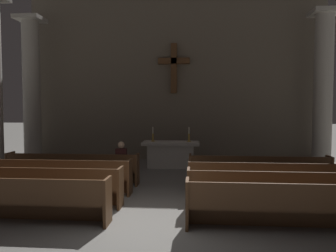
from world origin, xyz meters
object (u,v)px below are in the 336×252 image
at_px(pew_left_row_1, 11,199).
at_px(candlestick_right, 189,137).
at_px(column_right_third, 323,91).
at_px(pew_right_row_1, 292,206).
at_px(candlestick_left, 153,137).
at_px(pew_right_row_4, 259,171).
at_px(altar, 171,154).
at_px(pew_right_row_2, 278,191).
at_px(column_left_third, 32,92).
at_px(pew_left_row_4, 72,168).
at_px(pew_left_row_2, 37,186).
at_px(pew_right_row_3, 267,180).
at_px(pew_left_row_3, 57,176).
at_px(lone_worshipper, 122,162).

relative_size(pew_left_row_1, candlestick_right, 7.20).
relative_size(pew_left_row_1, column_right_third, 0.67).
bearing_deg(pew_right_row_1, candlestick_left, 118.75).
xyz_separation_m(pew_right_row_4, column_right_third, (3.10, 3.65, 2.47)).
xyz_separation_m(pew_left_row_1, pew_right_row_1, (5.57, 0.00, 0.00)).
height_order(column_right_third, altar, column_right_third).
distance_m(pew_right_row_2, column_left_third, 10.77).
distance_m(pew_left_row_4, altar, 4.09).
bearing_deg(pew_right_row_2, column_left_third, 145.81).
xyz_separation_m(pew_left_row_2, pew_right_row_1, (5.57, -1.12, 0.00)).
distance_m(pew_right_row_1, pew_right_row_4, 3.36).
relative_size(column_left_third, altar, 2.76).
height_order(pew_right_row_3, altar, altar).
bearing_deg(pew_left_row_4, altar, 47.04).
height_order(pew_left_row_1, pew_right_row_4, same).
bearing_deg(pew_right_row_1, pew_right_row_3, 90.00).
distance_m(pew_left_row_3, altar, 4.97).
xyz_separation_m(pew_left_row_4, pew_right_row_2, (5.57, -2.24, 0.00)).
xyz_separation_m(pew_right_row_1, column_right_third, (3.10, 7.01, 2.47)).
distance_m(pew_left_row_1, pew_right_row_1, 5.57).
bearing_deg(pew_right_row_3, candlestick_left, 130.29).
relative_size(pew_right_row_2, lone_worshipper, 3.06).
bearing_deg(candlestick_left, pew_left_row_1, -108.18).
xyz_separation_m(pew_right_row_1, lone_worshipper, (-4.05, 3.40, 0.22)).
bearing_deg(pew_right_row_1, column_left_third, 141.04).
xyz_separation_m(pew_left_row_1, altar, (2.79, 6.35, 0.06)).
bearing_deg(pew_right_row_3, altar, 124.12).
bearing_deg(pew_right_row_1, pew_left_row_2, 168.63).
xyz_separation_m(altar, lone_worshipper, (-1.26, -2.95, 0.16)).
distance_m(pew_left_row_1, altar, 6.94).
distance_m(pew_left_row_3, pew_right_row_2, 5.68).
relative_size(candlestick_left, lone_worshipper, 0.43).
bearing_deg(pew_right_row_3, candlestick_right, 116.90).
bearing_deg(column_right_third, pew_right_row_4, -130.34).
bearing_deg(pew_right_row_4, column_left_third, 157.17).
height_order(pew_right_row_1, candlestick_left, candlestick_left).
relative_size(pew_right_row_4, column_left_third, 0.67).
height_order(pew_left_row_3, pew_right_row_2, same).
height_order(pew_left_row_2, pew_left_row_3, same).
xyz_separation_m(pew_left_row_3, column_left_third, (-3.10, 4.77, 2.47)).
height_order(pew_left_row_4, pew_right_row_4, same).
height_order(pew_left_row_1, lone_worshipper, lone_worshipper).
relative_size(altar, candlestick_right, 3.91).
bearing_deg(altar, pew_right_row_4, -47.04).
height_order(pew_right_row_2, column_left_third, column_left_third).
xyz_separation_m(altar, candlestick_left, (-0.70, -0.00, 0.65)).
bearing_deg(candlestick_right, pew_right_row_4, -55.12).
bearing_deg(column_left_third, pew_right_row_2, -34.19).
distance_m(column_right_third, candlestick_left, 6.85).
bearing_deg(column_right_third, lone_worshipper, -153.20).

